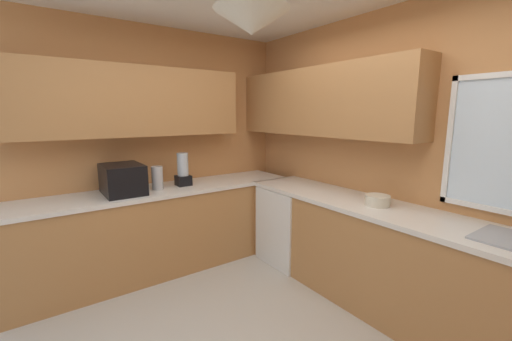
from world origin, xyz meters
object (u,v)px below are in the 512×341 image
(bowl, at_px, (377,200))
(blender_appliance, at_px, (183,171))
(microwave, at_px, (123,179))
(kettle, at_px, (157,178))
(dishwasher, at_px, (292,224))

(bowl, distance_m, blender_appliance, 2.01)
(microwave, relative_size, blender_appliance, 1.33)
(kettle, distance_m, blender_appliance, 0.30)
(dishwasher, bearing_deg, microwave, -111.74)
(dishwasher, relative_size, bowl, 4.08)
(kettle, bearing_deg, microwave, -93.39)
(bowl, bearing_deg, kettle, -141.40)
(bowl, bearing_deg, blender_appliance, -148.30)
(kettle, bearing_deg, bowl, 38.60)
(microwave, distance_m, kettle, 0.34)
(microwave, xyz_separation_m, blender_appliance, (0.00, 0.63, 0.02))
(microwave, bearing_deg, bowl, 44.61)
(dishwasher, height_order, microwave, microwave)
(blender_appliance, bearing_deg, microwave, -90.00)
(dishwasher, height_order, bowl, bowl)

